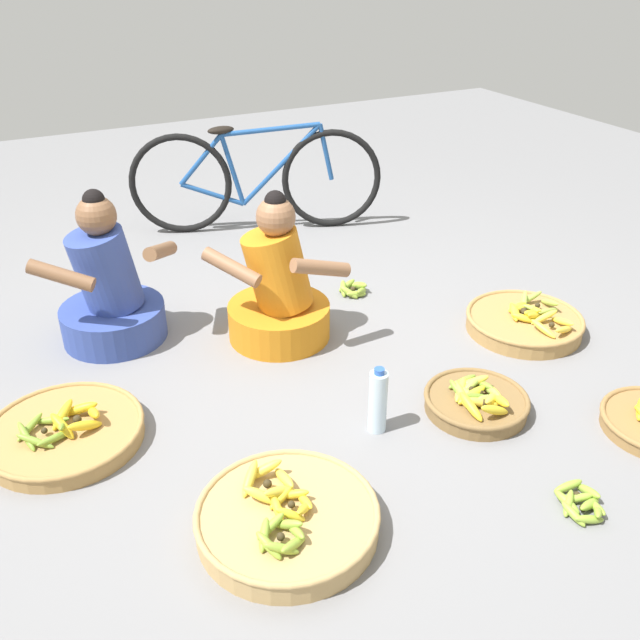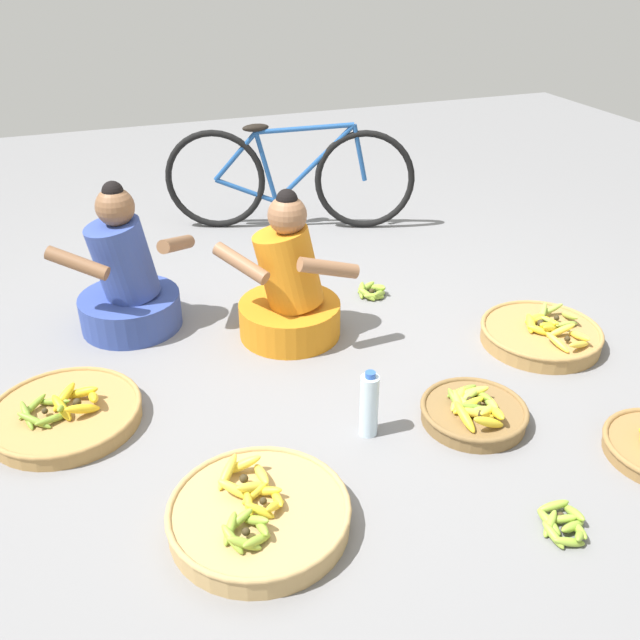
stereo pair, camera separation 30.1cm
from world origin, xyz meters
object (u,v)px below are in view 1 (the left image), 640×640
at_px(vendor_woman_behind, 110,294).
at_px(loose_bananas_front_center, 581,503).
at_px(bicycle_leaning, 256,179).
at_px(loose_bananas_back_center, 353,289).
at_px(banana_basket_mid_left, 287,518).
at_px(vendor_woman_front, 278,293).
at_px(water_bottle, 378,401).
at_px(banana_basket_near_bicycle, 65,432).
at_px(banana_basket_front_right, 525,321).
at_px(banana_basket_front_left, 476,401).

height_order(vendor_woman_behind, loose_bananas_front_center, vendor_woman_behind).
xyz_separation_m(bicycle_leaning, loose_bananas_front_center, (0.02, -3.02, -0.33)).
bearing_deg(loose_bananas_back_center, banana_basket_mid_left, -126.32).
bearing_deg(vendor_woman_front, water_bottle, -86.37).
height_order(vendor_woman_behind, banana_basket_near_bicycle, vendor_woman_behind).
bearing_deg(vendor_woman_front, banana_basket_near_bicycle, -161.50).
relative_size(vendor_woman_behind, loose_bananas_front_center, 3.54).
bearing_deg(vendor_woman_behind, banana_basket_front_right, -24.79).
bearing_deg(banana_basket_front_left, water_bottle, 169.74).
bearing_deg(loose_bananas_front_center, vendor_woman_front, 106.80).
relative_size(vendor_woman_front, banana_basket_front_left, 1.71).
relative_size(bicycle_leaning, banana_basket_front_left, 3.53).
bearing_deg(banana_basket_near_bicycle, loose_bananas_back_center, 20.20).
relative_size(vendor_woman_front, water_bottle, 2.57).
height_order(banana_basket_near_bicycle, banana_basket_front_left, banana_basket_front_left).
bearing_deg(banana_basket_front_left, banana_basket_near_bicycle, 160.12).
height_order(vendor_woman_behind, loose_bananas_back_center, vendor_woman_behind).
distance_m(banana_basket_front_right, banana_basket_front_left, 0.80).
xyz_separation_m(bicycle_leaning, banana_basket_front_left, (0.05, -2.38, -0.31)).
height_order(vendor_woman_front, banana_basket_mid_left, vendor_woman_front).
distance_m(bicycle_leaning, banana_basket_front_right, 2.08).
bearing_deg(banana_basket_near_bicycle, loose_bananas_front_center, -37.46).
distance_m(vendor_woman_front, banana_basket_mid_left, 1.34).
relative_size(loose_bananas_back_center, loose_bananas_front_center, 0.86).
relative_size(banana_basket_near_bicycle, loose_bananas_back_center, 3.36).
distance_m(banana_basket_front_right, banana_basket_near_bicycle, 2.30).
height_order(banana_basket_front_right, loose_bananas_back_center, banana_basket_front_right).
distance_m(banana_basket_near_bicycle, banana_basket_mid_left, 1.05).
bearing_deg(banana_basket_front_right, loose_bananas_front_center, -122.09).
bearing_deg(loose_bananas_back_center, vendor_woman_behind, 174.90).
bearing_deg(loose_bananas_back_center, vendor_woman_front, -156.57).
bearing_deg(vendor_woman_front, bicycle_leaning, 71.93).
xyz_separation_m(vendor_woman_behind, banana_basket_front_right, (1.92, -0.89, -0.20)).
xyz_separation_m(vendor_woman_front, water_bottle, (0.06, -0.88, -0.10)).
distance_m(vendor_woman_behind, bicycle_leaning, 1.61).
height_order(banana_basket_front_right, banana_basket_mid_left, banana_basket_mid_left).
distance_m(vendor_woman_front, banana_basket_front_left, 1.11).
height_order(bicycle_leaning, loose_bananas_back_center, bicycle_leaning).
height_order(banana_basket_mid_left, water_bottle, water_bottle).
relative_size(banana_basket_mid_left, water_bottle, 2.13).
height_order(banana_basket_front_right, banana_basket_near_bicycle, banana_basket_front_right).
relative_size(banana_basket_front_right, banana_basket_front_left, 1.32).
bearing_deg(banana_basket_near_bicycle, bicycle_leaning, 48.47).
bearing_deg(loose_bananas_back_center, water_bottle, -114.56).
relative_size(vendor_woman_front, loose_bananas_front_center, 3.50).
relative_size(banana_basket_near_bicycle, loose_bananas_front_center, 2.88).
distance_m(vendor_woman_behind, loose_bananas_back_center, 1.35).
bearing_deg(water_bottle, banana_basket_mid_left, -148.88).
bearing_deg(vendor_woman_behind, water_bottle, -57.02).
bearing_deg(banana_basket_mid_left, banana_basket_front_left, 14.32).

